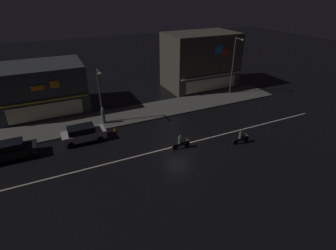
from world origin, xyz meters
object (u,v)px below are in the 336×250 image
at_px(streetlamp_mid, 234,62).
at_px(traffic_cone, 115,130).
at_px(streetlamp_west, 100,92).
at_px(motorcycle_lead, 181,143).
at_px(parked_car_trailing, 83,133).
at_px(parked_car_near_kerb, 11,150).
at_px(motorcycle_following, 241,138).
at_px(pedestrian_on_sidewalk, 103,116).

height_order(streetlamp_mid, traffic_cone, streetlamp_mid).
bearing_deg(streetlamp_west, traffic_cone, -76.09).
bearing_deg(motorcycle_lead, parked_car_trailing, -30.41).
xyz_separation_m(streetlamp_west, parked_car_near_kerb, (-9.22, -3.40, -3.04)).
relative_size(streetlamp_west, motorcycle_lead, 3.32).
distance_m(streetlamp_west, traffic_cone, 4.45).
bearing_deg(streetlamp_west, motorcycle_following, -41.62).
height_order(pedestrian_on_sidewalk, parked_car_trailing, pedestrian_on_sidewalk).
xyz_separation_m(parked_car_trailing, motorcycle_following, (14.21, -7.20, -0.24)).
bearing_deg(parked_car_trailing, streetlamp_west, -132.23).
distance_m(pedestrian_on_sidewalk, motorcycle_following, 15.28).
bearing_deg(parked_car_near_kerb, streetlamp_west, 20.22).
height_order(streetlamp_west, streetlamp_mid, streetlamp_mid).
distance_m(pedestrian_on_sidewalk, motorcycle_lead, 10.05).
bearing_deg(motorcycle_following, parked_car_near_kerb, -13.82).
bearing_deg(streetlamp_west, parked_car_near_kerb, -159.78).
distance_m(streetlamp_west, streetlamp_mid, 19.20).
bearing_deg(pedestrian_on_sidewalk, motorcycle_lead, -27.66).
bearing_deg(traffic_cone, motorcycle_lead, -50.50).
height_order(streetlamp_mid, parked_car_trailing, streetlamp_mid).
distance_m(streetlamp_mid, traffic_cone, 19.46).
bearing_deg(pedestrian_on_sidewalk, parked_car_near_kerb, -131.81).
relative_size(parked_car_trailing, traffic_cone, 7.82).
distance_m(streetlamp_mid, pedestrian_on_sidewalk, 19.56).
xyz_separation_m(streetlamp_mid, motorcycle_lead, (-13.56, -9.98, -4.15)).
xyz_separation_m(pedestrian_on_sidewalk, parked_car_trailing, (-2.73, -2.88, -0.16)).
height_order(parked_car_trailing, traffic_cone, parked_car_trailing).
xyz_separation_m(streetlamp_west, pedestrian_on_sidewalk, (-0.00, -0.13, -2.88)).
distance_m(pedestrian_on_sidewalk, parked_car_trailing, 3.97).
bearing_deg(parked_car_trailing, parked_car_near_kerb, 3.44).
distance_m(streetlamp_mid, motorcycle_lead, 17.34).
height_order(streetlamp_mid, parked_car_near_kerb, streetlamp_mid).
relative_size(streetlamp_west, traffic_cone, 11.46).
xyz_separation_m(pedestrian_on_sidewalk, parked_car_near_kerb, (-9.22, -3.27, -0.16)).
xyz_separation_m(parked_car_trailing, traffic_cone, (3.34, 0.52, -0.59)).
height_order(pedestrian_on_sidewalk, motorcycle_lead, pedestrian_on_sidewalk).
height_order(parked_car_near_kerb, traffic_cone, parked_car_near_kerb).
height_order(motorcycle_lead, motorcycle_following, same).
distance_m(parked_car_trailing, motorcycle_following, 15.93).
bearing_deg(traffic_cone, parked_car_trailing, -171.16).
xyz_separation_m(streetlamp_west, traffic_cone, (0.62, -2.49, -3.64)).
distance_m(streetlamp_west, parked_car_trailing, 5.07).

